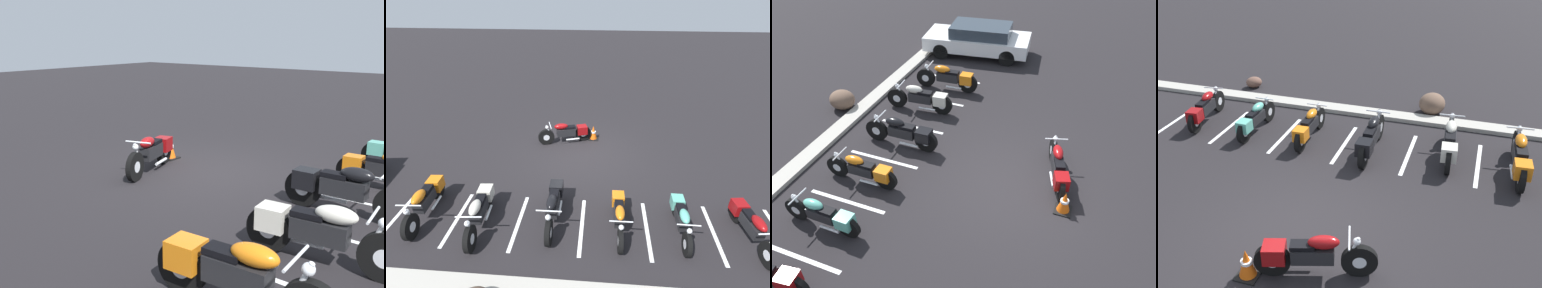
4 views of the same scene
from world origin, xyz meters
The scene contains 18 objects.
ground centered at (0.00, 0.00, 0.00)m, with size 60.00×60.00×0.00m, color black.
motorcycle_maroon_featured centered at (0.68, -1.03, 0.44)m, with size 2.06×0.88×0.84m.
parked_bike_0 centered at (-4.43, 3.64, 0.44)m, with size 0.64×2.10×0.83m.
parked_bike_1 centered at (-2.77, 3.50, 0.41)m, with size 0.56×1.98×0.78m.
parked_bike_2 centered at (-1.17, 3.51, 0.42)m, with size 0.57×2.02×0.79m.
parked_bike_3 centered at (0.58, 3.31, 0.47)m, with size 0.63×2.26×0.89m.
parked_bike_4 centered at (2.50, 3.67, 0.47)m, with size 0.63×2.25×0.88m.
parked_bike_5 centered at (4.13, 3.40, 0.48)m, with size 0.64×2.28×0.90m.
concrete_curb centered at (0.00, 5.59, 0.06)m, with size 18.00×0.50×0.12m, color #A8A399.
landscape_rock_0 centered at (-4.44, 6.53, 0.18)m, with size 0.53×0.45×0.37m, color brown.
landscape_rock_1 centered at (1.70, 6.24, 0.32)m, with size 0.87×0.77×0.63m, color brown.
traffic_cone centered at (-0.33, -1.38, 0.27)m, with size 0.40×0.40×0.57m.
stall_line_0 centered at (-5.37, 3.59, 0.00)m, with size 0.10×2.10×0.00m, color white.
stall_line_1 centered at (-3.65, 3.59, 0.00)m, with size 0.10×2.10×0.00m, color white.
stall_line_2 centered at (-1.93, 3.59, 0.00)m, with size 0.10×2.10×0.00m, color white.
stall_line_3 centered at (-0.20, 3.59, 0.00)m, with size 0.10×2.10×0.00m, color white.
stall_line_4 centered at (1.52, 3.59, 0.00)m, with size 0.10×2.10×0.00m, color white.
stall_line_5 centered at (3.24, 3.59, 0.00)m, with size 0.10×2.10×0.00m, color white.
Camera 4 is at (3.08, -6.30, 5.76)m, focal length 42.00 mm.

